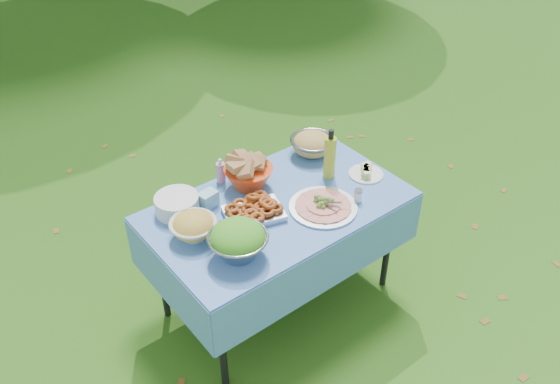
# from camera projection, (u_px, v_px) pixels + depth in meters

# --- Properties ---
(ground) EXTENTS (80.00, 80.00, 0.00)m
(ground) POSITION_uv_depth(u_px,v_px,m) (278.00, 298.00, 3.79)
(ground) COLOR #14370A
(ground) RESTS_ON ground
(picnic_table) EXTENTS (1.46, 0.86, 0.76)m
(picnic_table) POSITION_uv_depth(u_px,v_px,m) (278.00, 255.00, 3.56)
(picnic_table) COLOR #83B0FC
(picnic_table) RESTS_ON ground
(salad_bowl) EXTENTS (0.39, 0.39, 0.20)m
(salad_bowl) POSITION_uv_depth(u_px,v_px,m) (238.00, 240.00, 2.94)
(salad_bowl) COLOR gray
(salad_bowl) RESTS_ON picnic_table
(pasta_bowl_white) EXTENTS (0.32, 0.32, 0.14)m
(pasta_bowl_white) POSITION_uv_depth(u_px,v_px,m) (193.00, 226.00, 3.08)
(pasta_bowl_white) COLOR silver
(pasta_bowl_white) RESTS_ON picnic_table
(plate_stack) EXTENTS (0.26, 0.26, 0.10)m
(plate_stack) POSITION_uv_depth(u_px,v_px,m) (177.00, 204.00, 3.25)
(plate_stack) COLOR silver
(plate_stack) RESTS_ON picnic_table
(wipes_box) EXTENTS (0.11, 0.09, 0.09)m
(wipes_box) POSITION_uv_depth(u_px,v_px,m) (208.00, 199.00, 3.29)
(wipes_box) COLOR #89CBDC
(wipes_box) RESTS_ON picnic_table
(sanitizer_bottle) EXTENTS (0.05, 0.05, 0.15)m
(sanitizer_bottle) POSITION_uv_depth(u_px,v_px,m) (221.00, 170.00, 3.47)
(sanitizer_bottle) COLOR pink
(sanitizer_bottle) RESTS_ON picnic_table
(bread_bowl) EXTENTS (0.31, 0.31, 0.19)m
(bread_bowl) POSITION_uv_depth(u_px,v_px,m) (248.00, 172.00, 3.42)
(bread_bowl) COLOR #E14116
(bread_bowl) RESTS_ON picnic_table
(pasta_bowl_steel) EXTENTS (0.33, 0.33, 0.15)m
(pasta_bowl_steel) POSITION_uv_depth(u_px,v_px,m) (312.00, 144.00, 3.71)
(pasta_bowl_steel) COLOR gray
(pasta_bowl_steel) RESTS_ON picnic_table
(fried_tray) EXTENTS (0.36, 0.30, 0.07)m
(fried_tray) POSITION_uv_depth(u_px,v_px,m) (254.00, 211.00, 3.23)
(fried_tray) COLOR silver
(fried_tray) RESTS_ON picnic_table
(charcuterie_platter) EXTENTS (0.51, 0.51, 0.09)m
(charcuterie_platter) POSITION_uv_depth(u_px,v_px,m) (323.00, 202.00, 3.28)
(charcuterie_platter) COLOR silver
(charcuterie_platter) RESTS_ON picnic_table
(oil_bottle) EXTENTS (0.08, 0.08, 0.32)m
(oil_bottle) POSITION_uv_depth(u_px,v_px,m) (330.00, 154.00, 3.46)
(oil_bottle) COLOR #B1BD26
(oil_bottle) RESTS_ON picnic_table
(cheese_plate) EXTENTS (0.21, 0.21, 0.06)m
(cheese_plate) POSITION_uv_depth(u_px,v_px,m) (366.00, 171.00, 3.55)
(cheese_plate) COLOR silver
(cheese_plate) RESTS_ON picnic_table
(shaker) EXTENTS (0.06, 0.06, 0.07)m
(shaker) POSITION_uv_depth(u_px,v_px,m) (358.00, 195.00, 3.34)
(shaker) COLOR white
(shaker) RESTS_ON picnic_table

